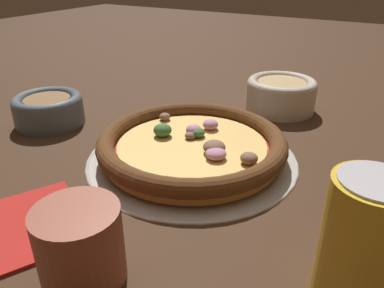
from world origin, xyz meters
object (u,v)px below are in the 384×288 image
at_px(bowl_far, 49,108).
at_px(napkin, 26,224).
at_px(bowl_near, 281,93).
at_px(pizza_tray, 192,157).
at_px(drinking_cup, 80,246).
at_px(beverage_can, 361,246).
at_px(pizza, 192,144).

distance_m(bowl_far, napkin, 0.30).
bearing_deg(bowl_near, pizza_tray, -100.82).
relative_size(bowl_near, drinking_cup, 1.69).
height_order(drinking_cup, napkin, drinking_cup).
height_order(drinking_cup, beverage_can, beverage_can).
relative_size(pizza, beverage_can, 2.22).
bearing_deg(drinking_cup, pizza_tray, 96.39).
bearing_deg(pizza_tray, pizza, 41.56).
relative_size(pizza, bowl_near, 2.10).
bearing_deg(bowl_far, bowl_near, 38.78).
height_order(pizza, bowl_near, bowl_near).
height_order(napkin, beverage_can, beverage_can).
relative_size(bowl_far, drinking_cup, 1.55).
relative_size(pizza, bowl_far, 2.30).
height_order(pizza_tray, bowl_near, bowl_near).
bearing_deg(napkin, bowl_far, 133.45).
xyz_separation_m(pizza_tray, bowl_near, (0.05, 0.26, 0.03)).
relative_size(pizza_tray, napkin, 1.78).
bearing_deg(pizza_tray, beverage_can, -32.42).
bearing_deg(napkin, bowl_near, 74.92).
distance_m(pizza_tray, drinking_cup, 0.25).
bearing_deg(pizza_tray, drinking_cup, -83.61).
height_order(pizza, bowl_far, bowl_far).
bearing_deg(napkin, pizza_tray, 70.28).
bearing_deg(bowl_near, pizza, -100.78).
relative_size(napkin, beverage_can, 1.40).
bearing_deg(pizza, bowl_near, 79.22).
xyz_separation_m(bowl_far, drinking_cup, (0.31, -0.24, 0.01)).
height_order(pizza_tray, napkin, napkin).
relative_size(bowl_far, napkin, 0.69).
bearing_deg(pizza, bowl_far, -177.66).
height_order(pizza_tray, bowl_far, bowl_far).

